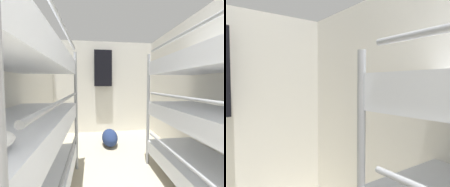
% 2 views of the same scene
% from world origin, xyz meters
% --- Properties ---
extents(wall_left, '(0.06, 4.22, 2.36)m').
position_xyz_m(wall_left, '(-1.31, 2.05, 1.18)').
color(wall_left, silver).
rests_on(wall_left, ground_plane).
extents(wall_right, '(0.06, 4.22, 2.36)m').
position_xyz_m(wall_right, '(1.31, 2.05, 1.18)').
color(wall_right, silver).
rests_on(wall_right, ground_plane).
extents(wall_back, '(2.69, 0.06, 2.36)m').
position_xyz_m(wall_back, '(0.00, 4.13, 1.18)').
color(wall_back, silver).
rests_on(wall_back, ground_plane).
extents(bunk_stack_left_near, '(0.76, 1.87, 1.75)m').
position_xyz_m(bunk_stack_left_near, '(-0.91, 1.43, 0.91)').
color(bunk_stack_left_near, gray).
rests_on(bunk_stack_left_near, ground_plane).
extents(bunk_stack_right_near, '(0.76, 1.87, 1.75)m').
position_xyz_m(bunk_stack_right_near, '(0.91, 1.43, 0.91)').
color(bunk_stack_right_near, gray).
rests_on(bunk_stack_right_near, ground_plane).
extents(duffel_bag, '(0.32, 0.56, 0.32)m').
position_xyz_m(duffel_bag, '(0.04, 3.20, 0.16)').
color(duffel_bag, navy).
rests_on(duffel_bag, ground_plane).
extents(hanging_coat, '(0.44, 0.12, 0.90)m').
position_xyz_m(hanging_coat, '(-0.03, 3.98, 1.66)').
color(hanging_coat, black).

